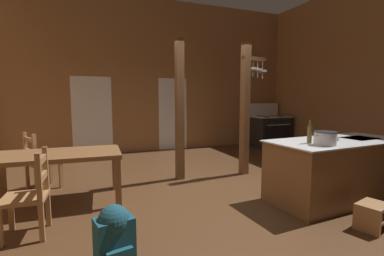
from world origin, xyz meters
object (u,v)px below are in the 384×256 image
(ladderback_chair_by_post, at_px, (40,162))
(stove_range, at_px, (270,131))
(kitchen_island, at_px, (337,169))
(stockpot_on_counter, at_px, (325,138))
(backpack, at_px, (114,236))
(step_stool, at_px, (373,214))
(mixing_bowl_on_counter, at_px, (333,138))
(dining_table, at_px, (58,159))
(bottle_tall_on_counter, at_px, (310,134))
(ladderback_chair_near_window, at_px, (30,196))

(ladderback_chair_by_post, bearing_deg, stove_range, 17.85)
(kitchen_island, relative_size, stockpot_on_counter, 6.12)
(stove_range, distance_m, backpack, 6.94)
(step_stool, height_order, stockpot_on_counter, stockpot_on_counter)
(kitchen_island, bearing_deg, backpack, -170.01)
(ladderback_chair_by_post, bearing_deg, stockpot_on_counter, -32.89)
(step_stool, distance_m, mixing_bowl_on_counter, 1.19)
(dining_table, bearing_deg, bottle_tall_on_counter, -22.75)
(kitchen_island, distance_m, stockpot_on_counter, 0.80)
(ladderback_chair_by_post, height_order, mixing_bowl_on_counter, ladderback_chair_by_post)
(backpack, bearing_deg, bottle_tall_on_counter, 10.95)
(backpack, xyz_separation_m, mixing_bowl_on_counter, (3.17, 0.58, 0.60))
(bottle_tall_on_counter, bearing_deg, step_stool, -76.23)
(ladderback_chair_near_window, bearing_deg, mixing_bowl_on_counter, -5.86)
(backpack, height_order, mixing_bowl_on_counter, mixing_bowl_on_counter)
(backpack, bearing_deg, mixing_bowl_on_counter, 10.37)
(ladderback_chair_near_window, xyz_separation_m, bottle_tall_on_counter, (3.45, -0.47, 0.56))
(stockpot_on_counter, bearing_deg, kitchen_island, 24.50)
(ladderback_chair_near_window, height_order, ladderback_chair_by_post, same)
(kitchen_island, relative_size, mixing_bowl_on_counter, 13.80)
(stockpot_on_counter, relative_size, bottle_tall_on_counter, 1.14)
(stove_range, xyz_separation_m, step_stool, (-2.30, -4.94, -0.30))
(bottle_tall_on_counter, bearing_deg, mixing_bowl_on_counter, 7.31)
(ladderback_chair_near_window, xyz_separation_m, mixing_bowl_on_counter, (3.95, -0.41, 0.47))
(step_stool, relative_size, bottle_tall_on_counter, 1.32)
(stove_range, relative_size, mixing_bowl_on_counter, 8.23)
(backpack, bearing_deg, step_stool, -5.92)
(ladderback_chair_by_post, bearing_deg, mixing_bowl_on_counter, -27.44)
(mixing_bowl_on_counter, bearing_deg, bottle_tall_on_counter, -172.69)
(stove_range, height_order, ladderback_chair_near_window, stove_range)
(step_stool, bearing_deg, ladderback_chair_by_post, 141.53)
(stove_range, distance_m, bottle_tall_on_counter, 4.86)
(step_stool, bearing_deg, kitchen_island, 63.54)
(backpack, xyz_separation_m, stockpot_on_counter, (2.75, 0.33, 0.67))
(kitchen_island, relative_size, bottle_tall_on_counter, 6.96)
(dining_table, bearing_deg, stockpot_on_counter, -24.86)
(ladderback_chair_near_window, bearing_deg, bottle_tall_on_counter, -7.78)
(stove_range, relative_size, ladderback_chair_near_window, 1.39)
(step_stool, relative_size, stockpot_on_counter, 1.16)
(dining_table, relative_size, backpack, 2.92)
(dining_table, bearing_deg, backpack, -73.00)
(kitchen_island, distance_m, bottle_tall_on_counter, 0.86)
(stove_range, xyz_separation_m, bottle_tall_on_counter, (-2.50, -4.13, 0.53))
(ladderback_chair_near_window, relative_size, stockpot_on_counter, 2.63)
(stove_range, bearing_deg, stockpot_on_counter, -119.17)
(stockpot_on_counter, xyz_separation_m, mixing_bowl_on_counter, (0.42, 0.25, -0.06))
(kitchen_island, distance_m, step_stool, 1.01)
(ladderback_chair_by_post, height_order, backpack, ladderback_chair_by_post)
(step_stool, xyz_separation_m, bottle_tall_on_counter, (-0.20, 0.81, 0.84))
(kitchen_island, xyz_separation_m, dining_table, (-3.86, 1.29, 0.21))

